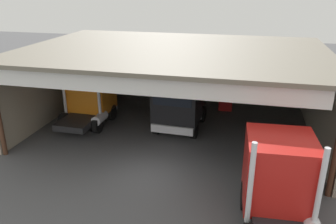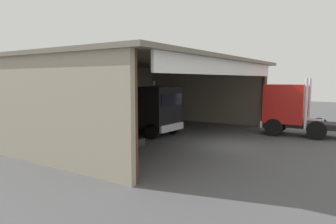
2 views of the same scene
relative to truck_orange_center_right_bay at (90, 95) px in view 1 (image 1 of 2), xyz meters
name	(u,v)px [view 1 (image 1 of 2)]	position (x,y,z in m)	size (l,w,h in m)	color
ground_plane	(149,174)	(5.26, -5.15, -1.80)	(80.00, 80.00, 0.00)	#4C4C4F
workshop_shed	(178,68)	(5.26, 1.21, 1.70)	(16.51, 11.60, 4.89)	#9E937F
truck_orange_center_right_bay	(90,95)	(0.00, 0.00, 0.00)	(2.65, 4.37, 3.44)	orange
truck_black_center_bay	(179,104)	(5.56, 0.05, -0.14)	(2.74, 5.26, 3.55)	black
truck_red_center_left_bay	(279,184)	(10.69, -7.44, -0.05)	(2.69, 5.33, 3.74)	red
oil_drum	(168,96)	(3.79, 4.83, -1.37)	(0.58, 0.58, 0.86)	#B21E19
tool_cart	(226,103)	(8.01, 4.17, -1.30)	(0.90, 0.60, 1.00)	red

